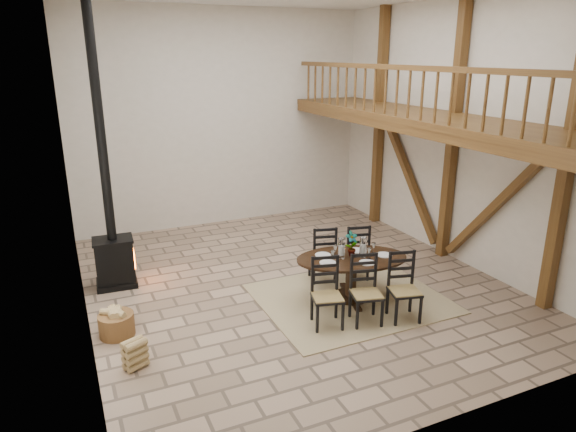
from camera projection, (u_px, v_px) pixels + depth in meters
name	position (u px, v px, depth m)	size (l,w,h in m)	color
ground	(294.00, 283.00, 9.30)	(8.00, 8.00, 0.00)	tan
room_shell	(357.00, 112.00, 8.86)	(7.02, 8.02, 5.01)	beige
rug	(350.00, 298.00, 8.71)	(3.00, 2.50, 0.02)	tan
dining_table	(353.00, 279.00, 8.48)	(2.11, 2.34, 1.19)	black
wood_stove	(111.00, 227.00, 8.88)	(0.72, 0.58, 5.00)	black
log_basket	(117.00, 324.00, 7.55)	(0.52, 0.52, 0.43)	brown
log_stack	(135.00, 354.00, 6.75)	(0.36, 0.31, 0.41)	tan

